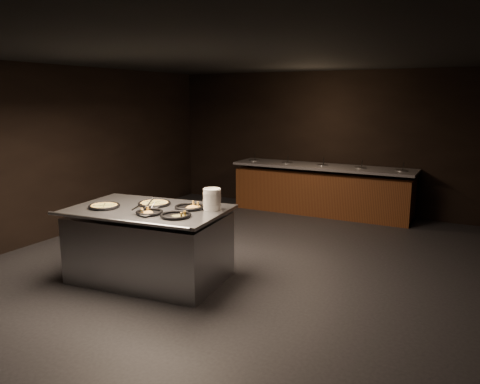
{
  "coord_description": "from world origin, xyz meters",
  "views": [
    {
      "loc": [
        2.94,
        -5.55,
        2.36
      ],
      "look_at": [
        -0.16,
        0.3,
        1.02
      ],
      "focal_mm": 35.0,
      "sensor_mm": 36.0,
      "label": 1
    }
  ],
  "objects_px": {
    "serving_counter": "(150,245)",
    "pan_cheese_whole": "(154,203)",
    "pan_veggie_whole": "(104,206)",
    "plate_stack": "(212,199)"
  },
  "relations": [
    {
      "from": "pan_veggie_whole",
      "to": "pan_cheese_whole",
      "type": "xyz_separation_m",
      "value": [
        0.48,
        0.43,
        0.0
      ]
    },
    {
      "from": "plate_stack",
      "to": "pan_cheese_whole",
      "type": "xyz_separation_m",
      "value": [
        -0.82,
        -0.13,
        -0.11
      ]
    },
    {
      "from": "plate_stack",
      "to": "pan_cheese_whole",
      "type": "distance_m",
      "value": 0.84
    },
    {
      "from": "pan_veggie_whole",
      "to": "pan_cheese_whole",
      "type": "height_order",
      "value": "same"
    },
    {
      "from": "serving_counter",
      "to": "pan_veggie_whole",
      "type": "relative_size",
      "value": 5.21
    },
    {
      "from": "serving_counter",
      "to": "pan_cheese_whole",
      "type": "bearing_deg",
      "value": 98.27
    },
    {
      "from": "serving_counter",
      "to": "pan_cheese_whole",
      "type": "xyz_separation_m",
      "value": [
        -0.05,
        0.19,
        0.52
      ]
    },
    {
      "from": "pan_veggie_whole",
      "to": "pan_cheese_whole",
      "type": "relative_size",
      "value": 0.94
    },
    {
      "from": "plate_stack",
      "to": "pan_veggie_whole",
      "type": "xyz_separation_m",
      "value": [
        -1.3,
        -0.56,
        -0.11
      ]
    },
    {
      "from": "plate_stack",
      "to": "pan_veggie_whole",
      "type": "relative_size",
      "value": 0.66
    }
  ]
}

